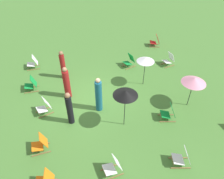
# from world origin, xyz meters

# --- Properties ---
(ground_plane) EXTENTS (40.00, 40.00, 0.00)m
(ground_plane) POSITION_xyz_m (0.00, 0.00, 0.00)
(ground_plane) COLOR #477A33
(deckchair_1) EXTENTS (0.67, 0.86, 0.83)m
(deckchair_1) POSITION_xyz_m (-2.46, 3.12, 0.37)
(deckchair_1) COLOR olive
(deckchair_1) RESTS_ON ground
(deckchair_2) EXTENTS (0.52, 0.78, 0.83)m
(deckchair_2) POSITION_xyz_m (-1.90, -2.73, 0.37)
(deckchair_2) COLOR olive
(deckchair_2) RESTS_ON ground
(deckchair_3) EXTENTS (0.50, 0.77, 0.83)m
(deckchair_3) POSITION_xyz_m (-4.08, -2.55, 0.37)
(deckchair_3) COLOR olive
(deckchair_3) RESTS_ON ground
(deckchair_4) EXTENTS (0.53, 0.80, 0.83)m
(deckchair_4) POSITION_xyz_m (4.06, -0.06, 0.37)
(deckchair_4) COLOR olive
(deckchair_4) RESTS_ON ground
(deckchair_5) EXTENTS (0.68, 0.87, 0.83)m
(deckchair_5) POSITION_xyz_m (-4.35, 5.83, 0.37)
(deckchair_5) COLOR olive
(deckchair_5) RESTS_ON ground
(deckchair_6) EXTENTS (0.68, 0.87, 0.83)m
(deckchair_6) POSITION_xyz_m (4.52, 2.54, 0.37)
(deckchair_6) COLOR olive
(deckchair_6) RESTS_ON ground
(deckchair_7) EXTENTS (0.68, 0.87, 0.83)m
(deckchair_7) POSITION_xyz_m (2.27, 3.22, 0.37)
(deckchair_7) COLOR olive
(deckchair_7) RESTS_ON ground
(deckchair_8) EXTENTS (0.49, 0.77, 0.83)m
(deckchair_8) POSITION_xyz_m (2.22, -2.52, 0.37)
(deckchair_8) COLOR olive
(deckchair_8) RESTS_ON ground
(deckchair_9) EXTENTS (0.59, 0.83, 0.83)m
(deckchair_9) POSITION_xyz_m (-1.85, 5.52, 0.37)
(deckchair_9) COLOR olive
(deckchair_9) RESTS_ON ground
(deckchair_10) EXTENTS (0.65, 0.86, 0.83)m
(deckchair_10) POSITION_xyz_m (0.08, -2.20, 0.37)
(deckchair_10) COLOR olive
(deckchair_10) RESTS_ON ground
(umbrella_0) EXTENTS (1.14, 1.14, 1.68)m
(umbrella_0) POSITION_xyz_m (1.72, 4.61, 1.54)
(umbrella_0) COLOR black
(umbrella_0) RESTS_ON ground
(umbrella_1) EXTENTS (0.94, 0.94, 1.71)m
(umbrella_1) POSITION_xyz_m (-0.52, 3.20, 1.59)
(umbrella_1) COLOR black
(umbrella_1) RESTS_ON ground
(umbrella_2) EXTENTS (1.05, 1.05, 2.00)m
(umbrella_2) POSITION_xyz_m (1.97, 1.14, 1.87)
(umbrella_2) COLOR black
(umbrella_2) RESTS_ON ground
(person_0) EXTENTS (0.36, 0.36, 1.72)m
(person_0) POSITION_xyz_m (-2.50, -0.90, 0.83)
(person_0) COLOR maroon
(person_0) RESTS_ON ground
(person_1) EXTENTS (0.46, 0.46, 1.80)m
(person_1) POSITION_xyz_m (-0.75, -0.95, 0.85)
(person_1) COLOR maroon
(person_1) RESTS_ON ground
(person_2) EXTENTS (0.39, 0.39, 1.73)m
(person_2) POSITION_xyz_m (1.09, -1.11, 0.84)
(person_2) COLOR black
(person_2) RESTS_ON ground
(person_3) EXTENTS (0.45, 0.45, 1.86)m
(person_3) POSITION_xyz_m (0.66, 0.33, 0.88)
(person_3) COLOR #195972
(person_3) RESTS_ON ground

